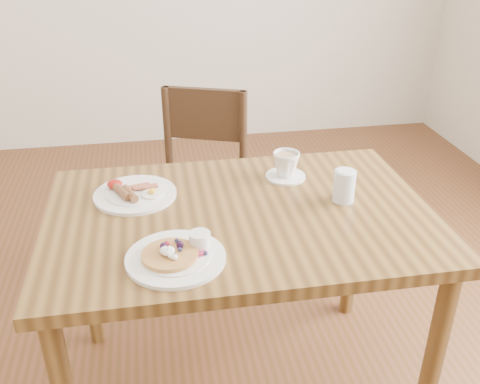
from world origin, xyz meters
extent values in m
plane|color=#553618|center=(0.00, 0.00, 0.00)|extent=(5.00, 5.00, 0.00)
cube|color=brown|center=(0.00, 0.00, 0.73)|extent=(1.20, 0.80, 0.04)
cylinder|color=brown|center=(0.54, -0.34, 0.35)|extent=(0.06, 0.06, 0.71)
cylinder|color=brown|center=(0.54, 0.34, 0.35)|extent=(0.06, 0.06, 0.71)
cylinder|color=brown|center=(-0.54, 0.34, 0.35)|extent=(0.06, 0.06, 0.71)
cube|color=#352213|center=(-0.08, 0.71, 0.45)|extent=(0.54, 0.54, 0.04)
cylinder|color=#352213|center=(-0.31, 0.60, 0.21)|extent=(0.04, 0.04, 0.43)
cylinder|color=#352213|center=(0.03, 0.48, 0.21)|extent=(0.04, 0.04, 0.43)
cylinder|color=#352213|center=(-0.18, 0.94, 0.21)|extent=(0.04, 0.04, 0.43)
cylinder|color=#352213|center=(0.16, 0.81, 0.21)|extent=(0.04, 0.04, 0.43)
cylinder|color=#352213|center=(0.16, 0.81, 0.67)|extent=(0.04, 0.04, 0.43)
cylinder|color=#352213|center=(-0.18, 0.94, 0.67)|extent=(0.04, 0.04, 0.43)
cube|color=#352213|center=(-0.01, 0.89, 0.76)|extent=(0.37, 0.16, 0.24)
cylinder|color=white|center=(-0.21, -0.23, 0.76)|extent=(0.27, 0.27, 0.01)
cylinder|color=white|center=(-0.21, -0.23, 0.76)|extent=(0.19, 0.19, 0.01)
cylinder|color=#B22D59|center=(-0.16, -0.22, 0.77)|extent=(0.07, 0.07, 0.00)
cylinder|color=#C68C47|center=(-0.23, -0.23, 0.77)|extent=(0.15, 0.15, 0.01)
ellipsoid|color=white|center=(-0.23, -0.24, 0.79)|extent=(0.03, 0.03, 0.02)
ellipsoid|color=white|center=(-0.22, -0.26, 0.79)|extent=(0.02, 0.02, 0.01)
cylinder|color=white|center=(-0.14, -0.19, 0.79)|extent=(0.06, 0.06, 0.04)
cylinder|color=#591E07|center=(-0.14, -0.19, 0.80)|extent=(0.05, 0.05, 0.00)
sphere|color=black|center=(-0.20, -0.22, 0.79)|extent=(0.02, 0.02, 0.02)
sphere|color=#1E234C|center=(-0.20, -0.20, 0.78)|extent=(0.01, 0.01, 0.01)
sphere|color=#1E234C|center=(-0.21, -0.18, 0.78)|extent=(0.01, 0.01, 0.01)
sphere|color=#B21938|center=(-0.23, -0.20, 0.79)|extent=(0.02, 0.02, 0.02)
sphere|color=black|center=(-0.25, -0.21, 0.79)|extent=(0.02, 0.02, 0.02)
sphere|color=#1E234C|center=(-0.25, -0.23, 0.78)|extent=(0.01, 0.01, 0.01)
sphere|color=black|center=(-0.23, -0.23, 0.79)|extent=(0.02, 0.02, 0.02)
sphere|color=#1E234C|center=(-0.21, -0.24, 0.78)|extent=(0.01, 0.01, 0.01)
sphere|color=#1E234C|center=(-0.19, -0.24, 0.78)|extent=(0.01, 0.01, 0.01)
sphere|color=#1E234C|center=(-0.15, -0.27, 0.77)|extent=(0.01, 0.01, 0.01)
sphere|color=#B21938|center=(-0.13, -0.23, 0.77)|extent=(0.01, 0.01, 0.01)
cylinder|color=white|center=(-0.32, 0.16, 0.76)|extent=(0.27, 0.27, 0.01)
cylinder|color=white|center=(-0.32, 0.16, 0.76)|extent=(0.19, 0.19, 0.01)
cylinder|color=brown|center=(-0.36, 0.14, 0.78)|extent=(0.06, 0.10, 0.03)
cylinder|color=brown|center=(-0.34, 0.13, 0.78)|extent=(0.06, 0.10, 0.03)
cube|color=maroon|center=(-0.31, 0.19, 0.77)|extent=(0.08, 0.04, 0.01)
cube|color=maroon|center=(-0.29, 0.18, 0.77)|extent=(0.08, 0.03, 0.01)
cylinder|color=white|center=(-0.27, 0.13, 0.77)|extent=(0.07, 0.07, 0.00)
ellipsoid|color=yellow|center=(-0.27, 0.13, 0.78)|extent=(0.03, 0.03, 0.01)
ellipsoid|color=#A5190F|center=(-0.39, 0.20, 0.78)|extent=(0.05, 0.05, 0.03)
cylinder|color=white|center=(0.20, 0.21, 0.75)|extent=(0.14, 0.14, 0.01)
imported|color=white|center=(0.20, 0.21, 0.80)|extent=(0.13, 0.13, 0.09)
cylinder|color=tan|center=(0.20, 0.21, 0.83)|extent=(0.07, 0.07, 0.00)
cylinder|color=silver|center=(0.34, 0.02, 0.80)|extent=(0.07, 0.07, 0.10)
camera|label=1|loc=(-0.25, -1.42, 1.58)|focal=40.00mm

